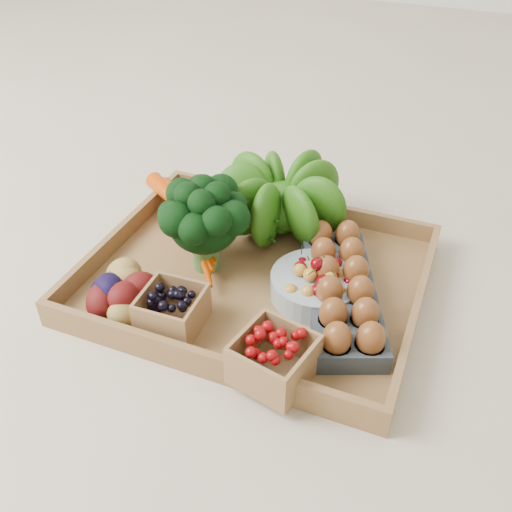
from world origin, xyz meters
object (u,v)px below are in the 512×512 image
at_px(broccoli, 205,238).
at_px(egg_carton, 341,295).
at_px(tray, 256,280).
at_px(cherry_bowl, 316,285).

height_order(broccoli, egg_carton, broccoli).
height_order(tray, broccoli, broccoli).
bearing_deg(broccoli, tray, 2.93).
distance_m(broccoli, egg_carton, 0.25).
xyz_separation_m(tray, broccoli, (-0.09, -0.00, 0.07)).
xyz_separation_m(tray, cherry_bowl, (0.11, -0.01, 0.03)).
relative_size(tray, cherry_bowl, 3.68).
xyz_separation_m(cherry_bowl, egg_carton, (0.04, -0.01, -0.00)).
distance_m(tray, broccoli, 0.11).
relative_size(cherry_bowl, egg_carton, 0.50).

